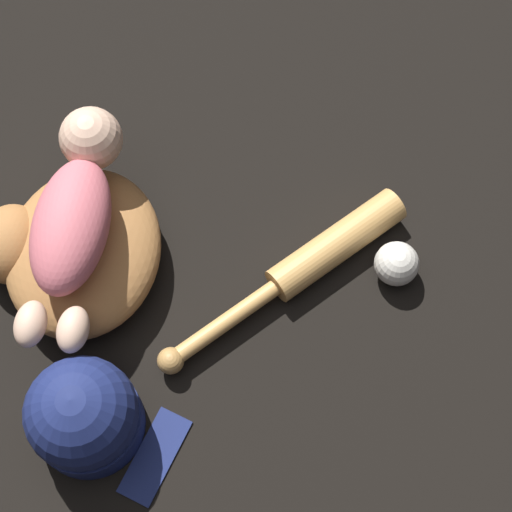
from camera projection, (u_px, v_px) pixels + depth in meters
name	position (u px, v px, depth m)	size (l,w,h in m)	color
ground_plane	(79.00, 265.00, 1.42)	(6.00, 6.00, 0.00)	black
baseball_glove	(71.00, 250.00, 1.38)	(0.37, 0.36, 0.11)	#A8703D
baby_figure	(75.00, 210.00, 1.29)	(0.38, 0.23, 0.10)	#D16670
baseball_bat	(311.00, 262.00, 1.39)	(0.45, 0.23, 0.06)	tan
baseball	(397.00, 264.00, 1.39)	(0.07, 0.07, 0.07)	silver
baseball_cap	(84.00, 416.00, 1.26)	(0.17, 0.23, 0.17)	navy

